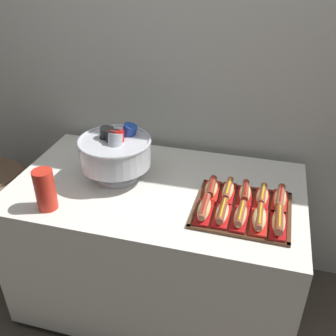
# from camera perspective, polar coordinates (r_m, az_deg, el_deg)

# --- Properties ---
(ground_plane) EXTENTS (10.00, 10.00, 0.00)m
(ground_plane) POSITION_cam_1_polar(r_m,az_deg,el_deg) (2.31, -1.39, -18.38)
(ground_plane) COLOR #4C4238
(back_wall) EXTENTS (6.00, 0.10, 2.60)m
(back_wall) POSITION_cam_1_polar(r_m,az_deg,el_deg) (2.03, 2.22, 18.07)
(back_wall) COLOR beige
(back_wall) RESTS_ON ground_plane
(buffet_table) EXTENTS (1.37, 0.79, 0.75)m
(buffet_table) POSITION_cam_1_polar(r_m,az_deg,el_deg) (2.03, -1.54, -11.07)
(buffet_table) COLOR white
(buffet_table) RESTS_ON ground_plane
(serving_tray) EXTENTS (0.41, 0.37, 0.01)m
(serving_tray) POSITION_cam_1_polar(r_m,az_deg,el_deg) (1.68, 10.97, -6.19)
(serving_tray) COLOR #56331E
(serving_tray) RESTS_ON buffet_table
(hot_dog_0) EXTENTS (0.07, 0.18, 0.06)m
(hot_dog_0) POSITION_cam_1_polar(r_m,az_deg,el_deg) (1.60, 5.40, -6.20)
(hot_dog_0) COLOR #B21414
(hot_dog_0) RESTS_ON serving_tray
(hot_dog_1) EXTENTS (0.07, 0.17, 0.06)m
(hot_dog_1) POSITION_cam_1_polar(r_m,az_deg,el_deg) (1.60, 8.05, -6.69)
(hot_dog_1) COLOR red
(hot_dog_1) RESTS_ON serving_tray
(hot_dog_2) EXTENTS (0.07, 0.18, 0.06)m
(hot_dog_2) POSITION_cam_1_polar(r_m,az_deg,el_deg) (1.59, 10.73, -7.05)
(hot_dog_2) COLOR #B21414
(hot_dog_2) RESTS_ON serving_tray
(hot_dog_3) EXTENTS (0.07, 0.17, 0.06)m
(hot_dog_3) POSITION_cam_1_polar(r_m,az_deg,el_deg) (1.59, 13.43, -7.43)
(hot_dog_3) COLOR red
(hot_dog_3) RESTS_ON serving_tray
(hot_dog_4) EXTENTS (0.06, 0.18, 0.06)m
(hot_dog_4) POSITION_cam_1_polar(r_m,az_deg,el_deg) (1.59, 16.14, -7.75)
(hot_dog_4) COLOR #B21414
(hot_dog_4) RESTS_ON serving_tray
(hot_dog_5) EXTENTS (0.07, 0.17, 0.06)m
(hot_dog_5) POSITION_cam_1_polar(r_m,az_deg,el_deg) (1.74, 6.48, -3.09)
(hot_dog_5) COLOR red
(hot_dog_5) RESTS_ON serving_tray
(hot_dog_6) EXTENTS (0.06, 0.18, 0.06)m
(hot_dog_6) POSITION_cam_1_polar(r_m,az_deg,el_deg) (1.73, 8.92, -3.41)
(hot_dog_6) COLOR red
(hot_dog_6) RESTS_ON serving_tray
(hot_dog_7) EXTENTS (0.07, 0.16, 0.06)m
(hot_dog_7) POSITION_cam_1_polar(r_m,az_deg,el_deg) (1.72, 11.39, -3.73)
(hot_dog_7) COLOR #B21414
(hot_dog_7) RESTS_ON serving_tray
(hot_dog_8) EXTENTS (0.07, 0.16, 0.06)m
(hot_dog_8) POSITION_cam_1_polar(r_m,az_deg,el_deg) (1.73, 13.85, -4.17)
(hot_dog_8) COLOR red
(hot_dog_8) RESTS_ON serving_tray
(hot_dog_9) EXTENTS (0.07, 0.18, 0.06)m
(hot_dog_9) POSITION_cam_1_polar(r_m,az_deg,el_deg) (1.73, 16.33, -4.44)
(hot_dog_9) COLOR red
(hot_dog_9) RESTS_ON serving_tray
(punch_bowl) EXTENTS (0.34, 0.34, 0.26)m
(punch_bowl) POSITION_cam_1_polar(r_m,az_deg,el_deg) (1.81, -7.86, 2.53)
(punch_bowl) COLOR silver
(punch_bowl) RESTS_ON buffet_table
(cup_stack) EXTENTS (0.09, 0.09, 0.18)m
(cup_stack) POSITION_cam_1_polar(r_m,az_deg,el_deg) (1.70, -17.83, -3.10)
(cup_stack) COLOR red
(cup_stack) RESTS_ON buffet_table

